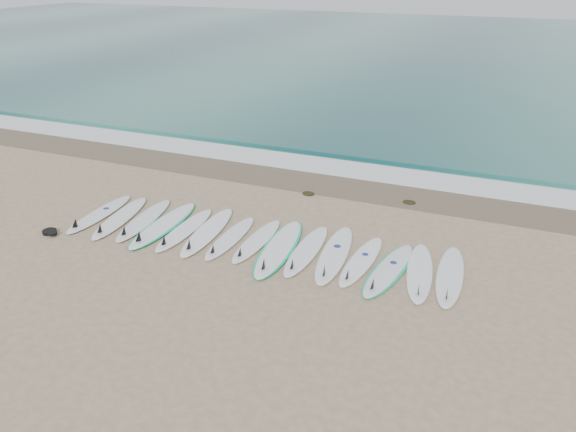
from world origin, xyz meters
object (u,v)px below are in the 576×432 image
at_px(surfboard_14, 450,276).
at_px(surfboard_0, 98,214).
at_px(surfboard_7, 256,241).
at_px(leash_coil, 50,232).

bearing_deg(surfboard_14, surfboard_0, 178.07).
relative_size(surfboard_0, surfboard_14, 0.97).
relative_size(surfboard_0, surfboard_7, 1.08).
height_order(surfboard_14, leash_coil, surfboard_14).
bearing_deg(surfboard_0, leash_coil, -110.33).
bearing_deg(surfboard_14, leash_coil, -174.23).
bearing_deg(leash_coil, surfboard_14, 9.78).
bearing_deg(surfboard_14, surfboard_7, 177.45).
xyz_separation_m(surfboard_0, surfboard_7, (4.28, 0.20, -0.00)).
distance_m(surfboard_14, leash_coil, 9.07).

